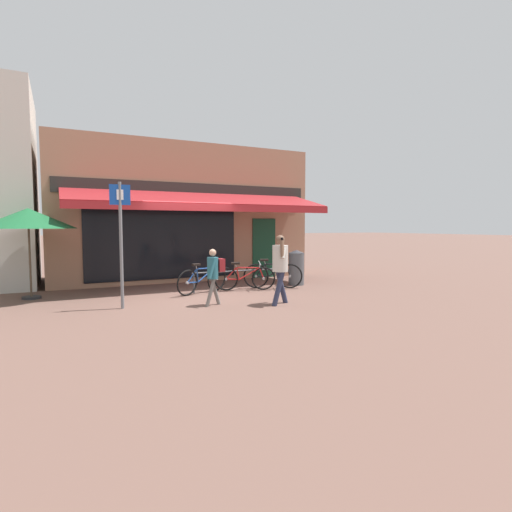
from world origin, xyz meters
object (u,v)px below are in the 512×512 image
bicycle_black (273,275)px  litter_bin (296,267)px  pedestrian_adult (280,262)px  pedestrian_child (214,270)px  bicycle_red (245,278)px  bicycle_blue (203,280)px  parking_sign (121,232)px  cafe_parasol (28,219)px

bicycle_black → litter_bin: size_ratio=1.47×
bicycle_black → pedestrian_adult: pedestrian_adult is taller
pedestrian_adult → pedestrian_child: bearing=-25.4°
bicycle_red → pedestrian_child: size_ratio=1.28×
bicycle_red → bicycle_black: (0.89, -0.04, 0.03)m
litter_bin → bicycle_black: bearing=-162.0°
bicycle_blue → pedestrian_child: size_ratio=1.27×
pedestrian_adult → parking_sign: (-3.37, 1.14, 0.69)m
pedestrian_adult → litter_bin: (2.01, 2.49, -0.45)m
pedestrian_adult → bicycle_red: bearing=-96.5°
bicycle_blue → litter_bin: (3.14, 0.23, 0.17)m
bicycle_black → bicycle_red: bearing=-154.7°
pedestrian_child → bicycle_blue: bearing=-103.0°
parking_sign → litter_bin: bearing=14.1°
bicycle_blue → cafe_parasol: size_ratio=0.73×
pedestrian_child → bicycle_red: bearing=-136.3°
litter_bin → parking_sign: parking_sign is taller
bicycle_red → parking_sign: parking_sign is taller
bicycle_red → cafe_parasol: cafe_parasol is taller
bicycle_red → litter_bin: size_ratio=1.54×
parking_sign → pedestrian_adult: bearing=-18.7°
bicycle_blue → parking_sign: parking_sign is taller
bicycle_red → cafe_parasol: bearing=-172.7°
litter_bin → cafe_parasol: size_ratio=0.48×
bicycle_blue → litter_bin: bearing=-19.3°
bicycle_red → bicycle_black: size_ratio=1.05×
bicycle_blue → bicycle_red: (1.24, -0.06, -0.01)m
litter_bin → cafe_parasol: 7.47m
parking_sign → bicycle_red: bearing=16.9°
bicycle_blue → bicycle_red: size_ratio=0.99×
bicycle_blue → parking_sign: (-2.24, -1.12, 1.31)m
cafe_parasol → bicycle_black: bearing=-11.4°
pedestrian_adult → pedestrian_child: pedestrian_adult is taller
bicycle_blue → bicycle_black: bicycle_black is taller
bicycle_red → litter_bin: (1.91, 0.29, 0.18)m
pedestrian_child → bicycle_black: bearing=-149.7°
bicycle_red → litter_bin: bearing=28.9°
parking_sign → bicycle_blue: bearing=26.5°
pedestrian_adult → cafe_parasol: (-5.26, 3.42, 1.02)m
bicycle_black → pedestrian_child: bearing=-118.9°
litter_bin → parking_sign: 5.67m
pedestrian_child → cafe_parasol: cafe_parasol is taller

